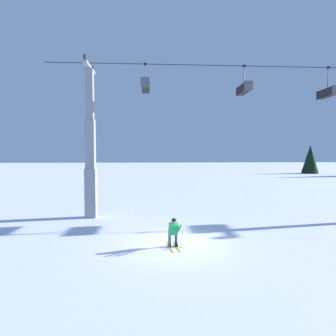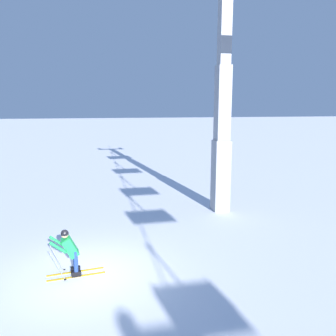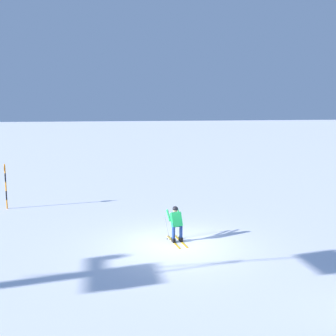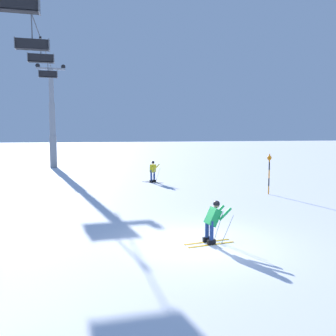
% 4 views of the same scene
% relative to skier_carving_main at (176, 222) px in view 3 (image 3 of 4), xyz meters
% --- Properties ---
extents(ground_plane, '(260.00, 260.00, 0.00)m').
position_rel_skier_carving_main_xyz_m(ground_plane, '(0.11, 0.46, -0.81)').
color(ground_plane, white).
extents(skier_carving_main, '(0.74, 1.72, 1.55)m').
position_rel_skier_carving_main_xyz_m(skier_carving_main, '(0.00, 0.00, 0.00)').
color(skier_carving_main, yellow).
rests_on(skier_carving_main, ground_plane).
extents(trail_marker_pole, '(0.07, 0.28, 2.44)m').
position_rel_skier_carving_main_xyz_m(trail_marker_pole, '(7.97, -6.80, 0.49)').
color(trail_marker_pole, orange).
rests_on(trail_marker_pole, ground_plane).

